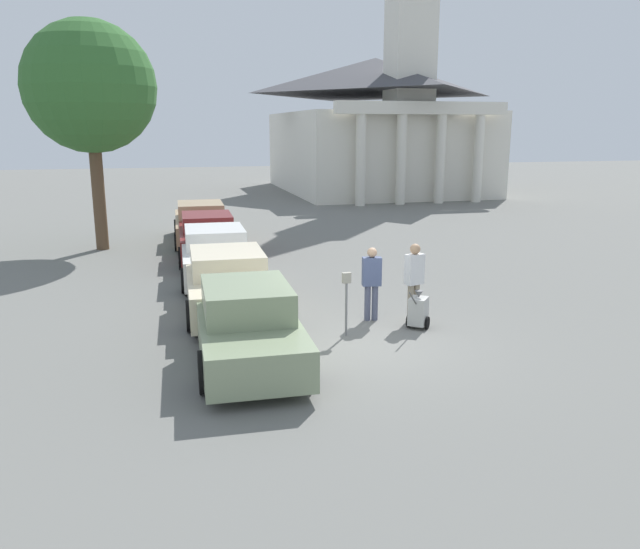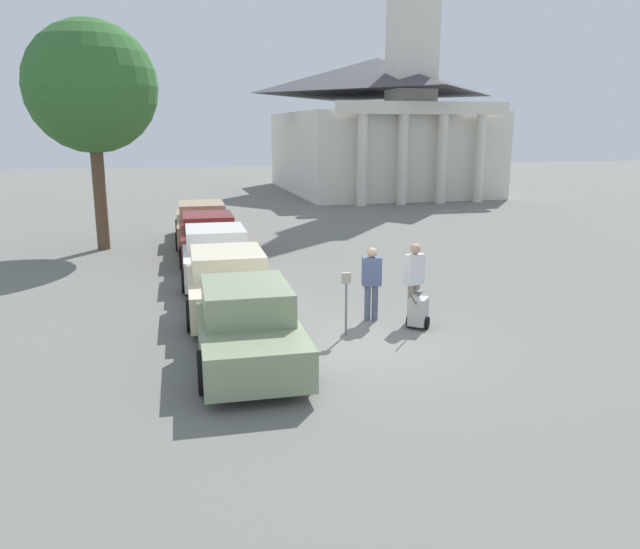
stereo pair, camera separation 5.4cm
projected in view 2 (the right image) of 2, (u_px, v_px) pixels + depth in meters
ground_plane at (360, 343)px, 12.71m from camera, size 120.00×120.00×0.00m
parked_car_sage at (246, 323)px, 11.76m from camera, size 2.01×4.90×1.48m
parked_car_cream at (228, 282)px, 14.90m from camera, size 2.11×4.94×1.48m
parked_car_white at (216, 255)px, 18.03m from camera, size 2.09×4.89×1.51m
parked_car_maroon at (208, 238)px, 20.72m from camera, size 2.03×4.88×1.53m
parked_car_tan at (202, 224)px, 23.79m from camera, size 2.12×5.32×1.53m
parking_meter at (346, 292)px, 12.95m from camera, size 0.18×0.09×1.36m
person_worker at (372, 279)px, 14.00m from camera, size 0.45×0.28×1.68m
person_supervisor at (414, 277)px, 13.92m from camera, size 0.47×0.34×1.78m
equipment_cart at (418, 311)px, 13.57m from camera, size 0.76×0.89×1.00m
church at (379, 117)px, 42.00m from camera, size 12.21×16.09×23.80m
shade_tree at (91, 88)px, 21.26m from camera, size 4.47×4.47×7.87m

